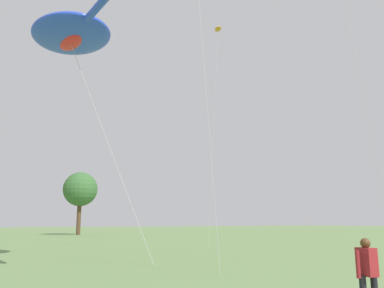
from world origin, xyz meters
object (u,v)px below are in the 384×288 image
(small_kite_bird_shape, at_px, (218,33))
(tree_broad_distant, at_px, (80,189))
(big_show_kite, at_px, (72,34))
(person_navy_jacket, at_px, (367,271))

(small_kite_bird_shape, xyz_separation_m, tree_broad_distant, (-3.34, 33.57, -11.86))
(big_show_kite, height_order, person_navy_jacket, big_show_kite)
(big_show_kite, distance_m, small_kite_bird_shape, 17.91)
(small_kite_bird_shape, height_order, tree_broad_distant, small_kite_bird_shape)
(small_kite_bird_shape, bearing_deg, person_navy_jacket, 179.40)
(big_show_kite, bearing_deg, small_kite_bird_shape, -65.54)
(big_show_kite, relative_size, person_navy_jacket, 7.52)
(person_navy_jacket, xyz_separation_m, tree_broad_distant, (7.42, 55.82, 5.79))
(person_navy_jacket, height_order, tree_broad_distant, tree_broad_distant)
(big_show_kite, height_order, tree_broad_distant, big_show_kite)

